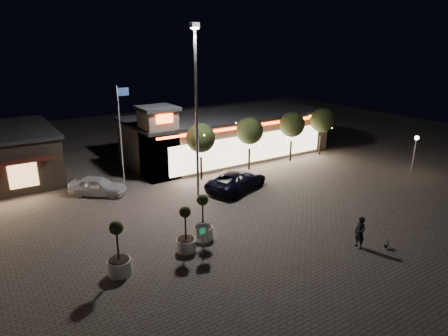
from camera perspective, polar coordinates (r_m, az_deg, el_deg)
ground at (r=23.38m, az=1.79°, el=-10.98°), size 90.00×90.00×0.00m
retail_building at (r=39.94m, az=0.11°, el=4.78°), size 20.40×8.40×6.10m
floodlight_pole at (r=28.64m, az=-3.98°, el=9.30°), size 0.60×0.40×12.38m
flagpole at (r=32.02m, az=-14.46°, el=5.55°), size 0.95×0.10×8.00m
lamp_post_east at (r=37.92m, az=25.66°, el=2.65°), size 0.36×0.36×3.48m
string_tree_a at (r=32.84m, az=-3.36°, el=4.27°), size 2.42×2.42×4.79m
string_tree_b at (r=35.51m, az=3.69°, el=5.31°), size 2.42×2.42×4.79m
string_tree_c at (r=38.64m, az=9.69°, el=6.13°), size 2.42×2.42×4.79m
string_tree_d at (r=41.41m, az=13.81°, el=6.65°), size 2.42×2.42×4.79m
pickup_truck at (r=31.29m, az=1.90°, el=-1.74°), size 6.09×4.24×1.54m
white_sedan at (r=31.66m, az=-17.61°, el=-2.45°), size 4.36×4.04×1.45m
pedestrian at (r=23.96m, az=18.85°, el=-8.73°), size 0.49×0.71×1.88m
dog at (r=24.72m, az=22.24°, el=-10.02°), size 0.50×0.31×0.27m
planter_left at (r=21.06m, az=-14.79°, el=-12.33°), size 1.18×1.18×2.91m
planter_mid at (r=22.53m, az=-5.48°, el=-9.84°), size 1.09×1.09×2.68m
planter_right at (r=23.73m, az=-3.03°, el=-8.17°), size 1.14×1.14×2.80m
valet_sign at (r=21.74m, az=-3.14°, el=-9.33°), size 0.64×0.18×1.93m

